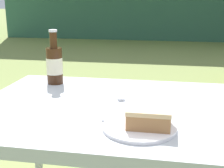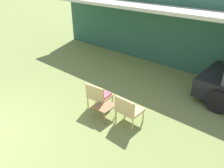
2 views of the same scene
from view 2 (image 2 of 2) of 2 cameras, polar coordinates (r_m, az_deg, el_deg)
cabin_building at (r=10.86m, az=18.51°, el=15.39°), size 10.65×5.60×2.79m
wicker_chair_cushioned at (r=6.08m, az=-3.52°, el=-2.82°), size 0.65×0.58×0.79m
wicker_chair_plain at (r=5.51m, az=4.17°, el=-6.49°), size 0.60×0.52×0.79m
garden_side_table at (r=5.78m, az=-2.02°, el=-5.97°), size 0.47×0.50×0.37m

